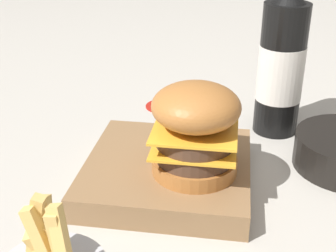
% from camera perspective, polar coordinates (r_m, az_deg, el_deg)
% --- Properties ---
extents(ground_plane, '(6.00, 6.00, 0.00)m').
position_cam_1_polar(ground_plane, '(0.64, 4.44, -6.25)').
color(ground_plane, '#B7B2A8').
extents(serving_board, '(0.21, 0.21, 0.03)m').
position_cam_1_polar(serving_board, '(0.62, 0.00, -5.53)').
color(serving_board, olive).
rests_on(serving_board, ground_plane).
extents(burger, '(0.11, 0.11, 0.12)m').
position_cam_1_polar(burger, '(0.56, 3.37, -0.36)').
color(burger, '#AD6B33').
rests_on(burger, serving_board).
extents(ketchup_bottle, '(0.07, 0.07, 0.23)m').
position_cam_1_polar(ketchup_bottle, '(0.74, 13.60, 6.93)').
color(ketchup_bottle, black).
rests_on(ketchup_bottle, ground_plane).
extents(ketchup_puddle, '(0.06, 0.06, 0.00)m').
position_cam_1_polar(ketchup_puddle, '(0.85, -0.60, 2.49)').
color(ketchup_puddle, '#B21E14').
rests_on(ketchup_puddle, ground_plane).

